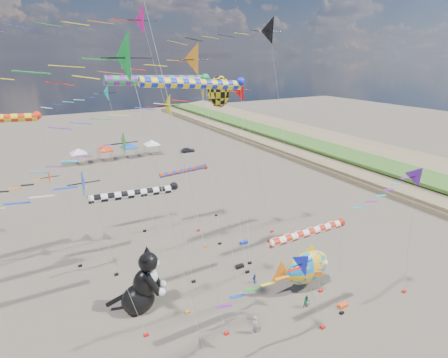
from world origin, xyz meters
name	(u,v)px	position (x,y,z in m)	size (l,w,h in m)	color
delta_kite_0	(104,62)	(-10.32, 4.41, 20.21)	(11.98, 2.48, 21.71)	#10962F
delta_kite_1	(268,32)	(6.71, 15.83, 22.48)	(14.19, 2.79, 24.12)	black
delta_kite_3	(102,96)	(-6.59, 26.15, 16.53)	(8.48, 1.88, 17.82)	#17CFD0
delta_kite_4	(397,179)	(9.85, 2.99, 11.74)	(9.01, 1.68, 12.99)	#511B8C
delta_kite_5	(173,64)	(-4.96, 9.95, 20.00)	(12.83, 2.26, 21.45)	orange
delta_kite_6	(52,185)	(-12.80, 18.61, 10.36)	(8.81, 1.60, 11.57)	red
delta_kite_7	(141,22)	(-2.83, 22.99, 23.44)	(17.09, 3.04, 25.20)	#D11277
delta_kite_8	(299,262)	(0.99, 3.34, 7.08)	(8.36, 1.85, 8.35)	#141FCE
delta_kite_9	(52,188)	(-13.05, 9.46, 13.17)	(11.00, 2.02, 14.53)	blue
delta_kite_10	(159,108)	(-2.89, 19.05, 15.95)	(12.86, 2.35, 17.44)	#FFEE08
delta_kite_11	(242,92)	(5.57, 18.30, 17.06)	(13.79, 2.58, 18.62)	#F00508
delta_kite_12	(133,145)	(-7.91, 10.23, 14.92)	(7.99, 1.90, 16.19)	#178016
windsock_0	(186,171)	(2.35, 25.74, 7.12)	(7.70, 0.66, 7.51)	red
windsock_1	(138,194)	(-6.88, 13.83, 10.06)	(8.54, 0.72, 10.47)	black
windsock_2	(198,85)	(-1.34, 13.84, 18.31)	(10.42, 0.81, 18.79)	#1428CC
windsock_3	(163,81)	(-2.48, 18.88, 18.37)	(11.16, 0.90, 18.88)	green
windsock_4	(311,232)	(2.29, 3.78, 8.83)	(8.18, 0.65, 9.22)	red
angelfish_kite	(218,94)	(0.81, 14.61, 17.42)	(3.74, 3.02, 18.89)	yellow
cat_inflatable	(140,279)	(-7.65, 12.66, 2.91)	(4.32, 2.16, 5.83)	black
fish_inflatable	(306,267)	(6.20, 7.82, 2.39)	(6.35, 2.46, 4.80)	#137DC0
person_adult	(255,325)	(-0.89, 5.54, 0.79)	(0.58, 0.38, 1.59)	#919299
child_green	(307,302)	(4.62, 5.82, 0.62)	(0.60, 0.47, 1.24)	#1D7044
child_blue	(254,278)	(2.67, 10.89, 0.51)	(0.60, 0.25, 1.02)	#285EA5
kite_bag_0	(244,242)	(5.77, 17.65, 0.15)	(0.90, 0.44, 0.30)	#1231BC
kite_bag_2	(239,266)	(2.78, 13.77, 0.15)	(0.90, 0.44, 0.30)	black
kite_bag_3	(343,305)	(7.46, 4.36, 0.15)	(0.90, 0.44, 0.30)	#F25314
tent_row	(117,145)	(1.50, 60.00, 3.15)	(19.20, 4.20, 3.80)	silver
parked_car	(188,150)	(16.50, 58.00, 0.55)	(1.30, 3.24, 1.10)	#26262D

